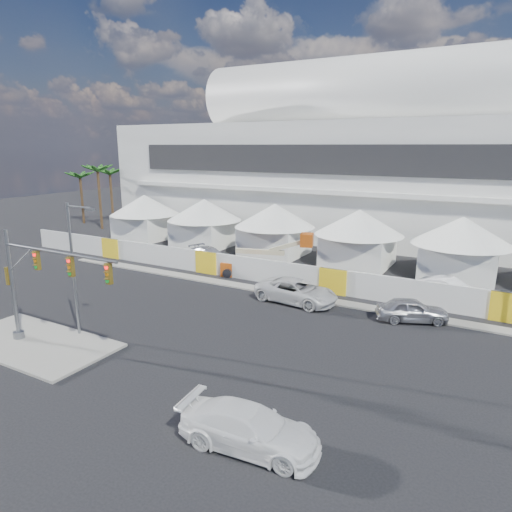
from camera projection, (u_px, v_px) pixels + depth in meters
The scene contains 14 objects.
ground at pixel (147, 346), 26.26m from camera, with size 160.00×160.00×0.00m, color black.
median_island at pixel (33, 343), 26.56m from camera, with size 10.00×5.00×0.15m, color gray.
stadium at pixel (435, 161), 55.06m from camera, with size 80.00×24.80×21.98m.
tent_row at pixel (315, 229), 45.62m from camera, with size 53.40×8.40×5.40m.
hoarding_fence at pixel (333, 281), 35.46m from camera, with size 70.00×0.25×2.00m, color silver.
palm_cluster at pixel (110, 177), 65.58m from camera, with size 10.60×10.60×8.55m.
sedan_silver at pixel (412, 310), 29.89m from camera, with size 4.57×1.84×1.56m, color #ACACB0.
pickup_curb at pixel (296, 291), 33.50m from camera, with size 6.16×2.84×1.71m, color silver.
pickup_near at pixel (249, 428), 17.34m from camera, with size 5.55×2.26×1.61m, color white.
lot_car_a at pixel (449, 289), 34.24m from camera, with size 4.79×1.67×1.58m, color white.
lot_car_c at pixel (210, 255), 44.93m from camera, with size 5.20×2.11×1.51m, color silver.
traffic_mast at pixel (34, 284), 25.27m from camera, with size 8.93×0.63×6.52m.
streetlight_median at pixel (75, 261), 26.60m from camera, with size 2.20×0.22×7.95m.
boom_lift at pixel (253, 265), 40.00m from camera, with size 8.25×2.82×4.07m.
Camera 1 is at (17.40, -18.09, 11.26)m, focal length 32.00 mm.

